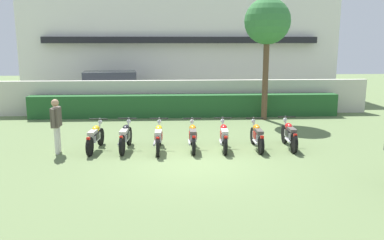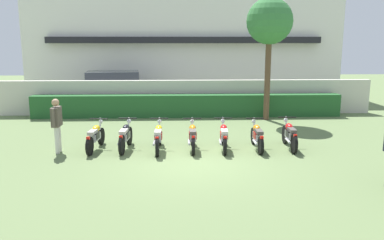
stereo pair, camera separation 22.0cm
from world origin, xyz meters
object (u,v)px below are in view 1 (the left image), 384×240
at_px(tree_near_inspector, 267,23).
at_px(motorcycle_in_row_3, 193,136).
at_px(motorcycle_in_row_2, 159,137).
at_px(motorcycle_in_row_5, 257,136).
at_px(motorcycle_in_row_0, 95,137).
at_px(motorcycle_in_row_6, 289,134).
at_px(inspector_person, 56,121).
at_px(motorcycle_in_row_1, 125,136).
at_px(parked_car, 113,89).
at_px(motorcycle_in_row_4, 224,136).

relative_size(tree_near_inspector, motorcycle_in_row_3, 2.90).
xyz_separation_m(motorcycle_in_row_2, motorcycle_in_row_5, (3.18, 0.06, -0.02)).
height_order(motorcycle_in_row_0, motorcycle_in_row_3, motorcycle_in_row_3).
relative_size(motorcycle_in_row_6, inspector_person, 1.08).
xyz_separation_m(motorcycle_in_row_0, motorcycle_in_row_5, (5.21, -0.11, -0.00)).
xyz_separation_m(tree_near_inspector, motorcycle_in_row_0, (-6.61, -4.75, -3.77)).
distance_m(motorcycle_in_row_1, motorcycle_in_row_6, 5.31).
distance_m(motorcycle_in_row_5, motorcycle_in_row_6, 1.07).
bearing_deg(parked_car, motorcycle_in_row_3, -73.52).
bearing_deg(motorcycle_in_row_2, motorcycle_in_row_0, 85.84).
height_order(motorcycle_in_row_6, inspector_person, inspector_person).
height_order(motorcycle_in_row_3, motorcycle_in_row_6, motorcycle_in_row_6).
bearing_deg(motorcycle_in_row_4, motorcycle_in_row_3, 93.86).
height_order(tree_near_inspector, motorcycle_in_row_4, tree_near_inspector).
bearing_deg(motorcycle_in_row_5, motorcycle_in_row_2, 91.83).
bearing_deg(tree_near_inspector, motorcycle_in_row_3, -125.80).
xyz_separation_m(motorcycle_in_row_1, motorcycle_in_row_3, (2.15, -0.07, -0.01)).
bearing_deg(motorcycle_in_row_2, motorcycle_in_row_5, -88.14).
distance_m(motorcycle_in_row_1, motorcycle_in_row_2, 1.07).
xyz_separation_m(motorcycle_in_row_1, motorcycle_in_row_4, (3.16, -0.06, -0.01)).
xyz_separation_m(parked_car, motorcycle_in_row_0, (0.57, -8.53, -0.49)).
distance_m(motorcycle_in_row_1, motorcycle_in_row_5, 4.24).
bearing_deg(motorcycle_in_row_4, motorcycle_in_row_6, -86.01).
relative_size(motorcycle_in_row_2, motorcycle_in_row_6, 1.06).
bearing_deg(tree_near_inspector, motorcycle_in_row_5, -106.15).
bearing_deg(motorcycle_in_row_0, parked_car, 9.16).
bearing_deg(motorcycle_in_row_6, motorcycle_in_row_4, 92.89).
bearing_deg(parked_car, motorcycle_in_row_4, -68.11).
xyz_separation_m(motorcycle_in_row_0, motorcycle_in_row_6, (6.28, -0.08, 0.01)).
xyz_separation_m(parked_car, motorcycle_in_row_5, (5.78, -8.65, -0.50)).
distance_m(parked_car, motorcycle_in_row_4, 9.83).
relative_size(motorcycle_in_row_4, inspector_person, 1.12).
relative_size(motorcycle_in_row_1, motorcycle_in_row_4, 0.96).
bearing_deg(motorcycle_in_row_4, motorcycle_in_row_5, -87.51).
bearing_deg(tree_near_inspector, motorcycle_in_row_2, -132.97).
relative_size(motorcycle_in_row_2, motorcycle_in_row_5, 1.07).
xyz_separation_m(parked_car, motorcycle_in_row_6, (6.85, -8.61, -0.48)).
xyz_separation_m(motorcycle_in_row_1, motorcycle_in_row_5, (4.24, -0.08, -0.02)).
height_order(motorcycle_in_row_3, inspector_person, inspector_person).
bearing_deg(tree_near_inspector, inspector_person, -147.06).
bearing_deg(motorcycle_in_row_1, motorcycle_in_row_5, -86.65).
bearing_deg(motorcycle_in_row_3, motorcycle_in_row_0, 89.04).
relative_size(tree_near_inspector, motorcycle_in_row_5, 2.88).
xyz_separation_m(parked_car, motorcycle_in_row_2, (2.60, -8.71, -0.48)).
bearing_deg(motorcycle_in_row_3, motorcycle_in_row_1, 89.05).
bearing_deg(motorcycle_in_row_0, motorcycle_in_row_3, -86.45).
relative_size(motorcycle_in_row_1, motorcycle_in_row_3, 1.01).
relative_size(parked_car, motorcycle_in_row_0, 2.52).
bearing_deg(motorcycle_in_row_6, parked_car, 41.06).
relative_size(motorcycle_in_row_4, motorcycle_in_row_5, 1.04).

